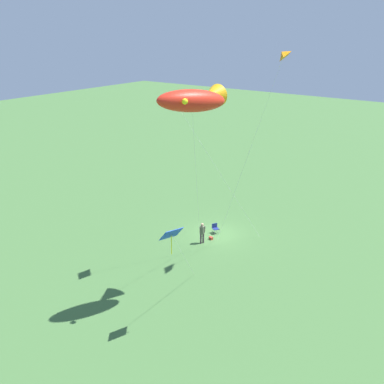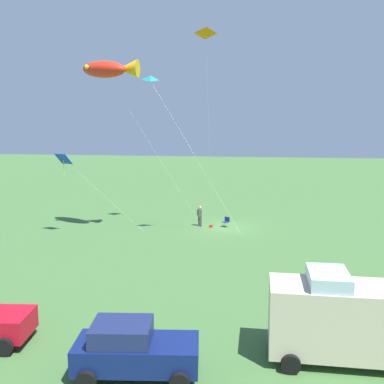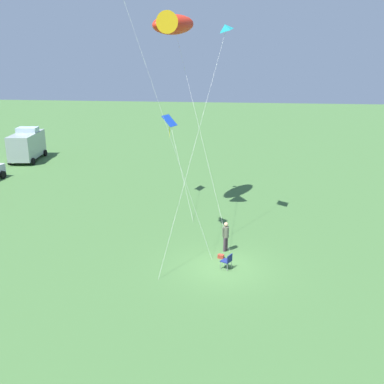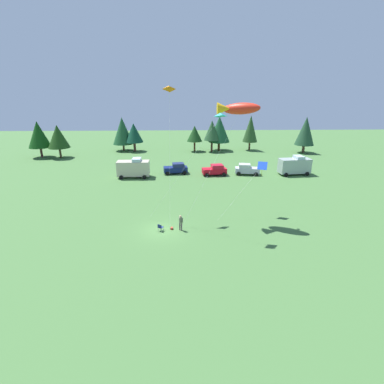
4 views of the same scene
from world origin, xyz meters
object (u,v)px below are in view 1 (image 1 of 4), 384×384
at_px(person_kite_flyer, 202,231).
at_px(kite_delta_orange, 281,56).
at_px(kite_diamond_blue, 172,235).
at_px(kite_large_fish, 197,100).
at_px(folding_chair, 215,228).
at_px(kite_delta_teal, 174,97).
at_px(backpack_on_grass, 211,238).

relative_size(person_kite_flyer, kite_delta_orange, 0.12).
bearing_deg(kite_diamond_blue, person_kite_flyer, -154.01).
xyz_separation_m(kite_large_fish, kite_delta_orange, (-7.26, 1.45, 2.03)).
xyz_separation_m(folding_chair, kite_delta_teal, (6.15, 0.69, 11.64)).
bearing_deg(person_kite_flyer, kite_delta_teal, -53.72).
bearing_deg(person_kite_flyer, kite_delta_orange, 40.49).
distance_m(backpack_on_grass, kite_delta_orange, 15.31).
distance_m(kite_delta_orange, kite_diamond_blue, 13.82).
bearing_deg(kite_large_fish, folding_chair, -154.23).
distance_m(person_kite_flyer, folding_chair, 2.27).
distance_m(folding_chair, backpack_on_grass, 1.33).
xyz_separation_m(backpack_on_grass, kite_delta_teal, (4.93, 0.29, 12.02)).
height_order(folding_chair, kite_diamond_blue, kite_diamond_blue).
bearing_deg(kite_delta_teal, kite_delta_orange, 136.14).
bearing_deg(person_kite_flyer, kite_diamond_blue, -34.82).
relative_size(kite_delta_orange, kite_diamond_blue, 2.37).
bearing_deg(person_kite_flyer, kite_large_fish, -28.93).
relative_size(kite_delta_orange, kite_delta_teal, 1.20).
distance_m(folding_chair, kite_delta_orange, 15.14).
bearing_deg(kite_delta_teal, backpack_on_grass, -176.67).
relative_size(person_kite_flyer, kite_large_fish, 0.13).
bearing_deg(kite_large_fish, kite_delta_teal, -123.80).
bearing_deg(kite_delta_orange, kite_delta_teal, -43.86).
distance_m(person_kite_flyer, kite_delta_teal, 11.80).
relative_size(person_kite_flyer, backpack_on_grass, 5.44).
distance_m(folding_chair, kite_diamond_blue, 13.86).
relative_size(person_kite_flyer, kite_diamond_blue, 0.28).
relative_size(kite_large_fish, kite_diamond_blue, 2.10).
bearing_deg(folding_chair, backpack_on_grass, -42.76).
relative_size(person_kite_flyer, folding_chair, 2.12).
bearing_deg(kite_large_fish, backpack_on_grass, -153.05).
distance_m(kite_large_fish, kite_diamond_blue, 7.58).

